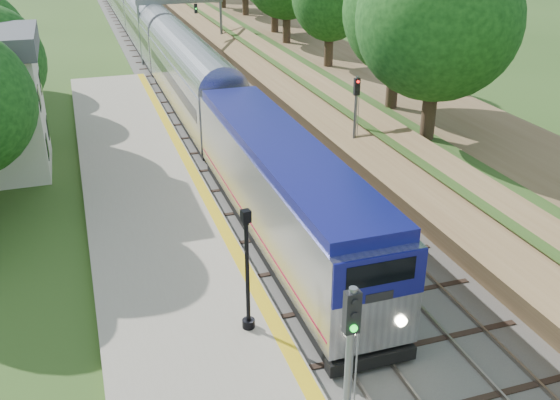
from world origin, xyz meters
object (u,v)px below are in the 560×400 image
object	(u,v)px
signal_platform	(348,374)
signal_farside	(355,117)
signal_gantry	(180,13)
lamppost_far	(247,277)
train	(129,6)

from	to	relation	value
signal_platform	signal_farside	world-z (taller)	signal_platform
signal_gantry	signal_farside	distance (m)	32.70
lamppost_far	signal_farside	world-z (taller)	signal_farside
signal_gantry	lamppost_far	bearing A→B (deg)	-97.38
signal_gantry	train	distance (m)	25.57
signal_platform	signal_farside	distance (m)	21.45
signal_farside	signal_platform	bearing A→B (deg)	-115.11
lamppost_far	signal_gantry	bearing A→B (deg)	82.62
signal_farside	train	bearing A→B (deg)	96.12
signal_gantry	train	xyz separation A→B (m)	(-2.47, 25.33, -2.45)
train	signal_farside	world-z (taller)	signal_farside
train	signal_farside	size ratio (longest dim) A/B	25.83
train	lamppost_far	bearing A→B (deg)	-92.70
train	signal_platform	bearing A→B (deg)	-92.15
signal_platform	signal_farside	xyz separation A→B (m)	(9.10, 19.42, -0.49)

